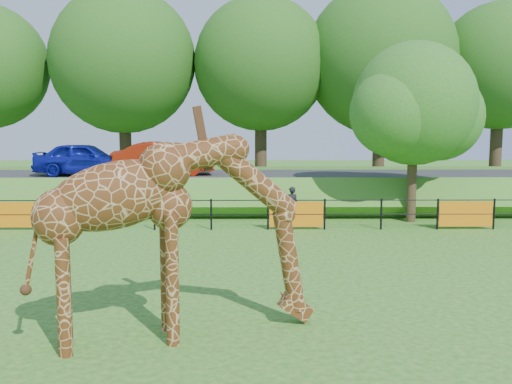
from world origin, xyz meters
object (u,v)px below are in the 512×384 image
car_blue (85,159)px  tree_east (416,109)px  giraffe (177,237)px  visitor (292,205)px  car_red (163,159)px

car_blue → tree_east: 14.24m
giraffe → visitor: size_ratio=3.64×
giraffe → tree_east: size_ratio=0.74×
giraffe → car_red: 15.93m
giraffe → car_red: bearing=82.8°
car_red → visitor: size_ratio=3.24×
giraffe → car_red: size_ratio=1.12×
car_blue → tree_east: (13.55, -3.82, 2.13)m
visitor → tree_east: size_ratio=0.20×
car_red → tree_east: (10.12, -4.00, 2.12)m
car_blue → car_red: size_ratio=0.96×
visitor → car_blue: bearing=-36.1°
giraffe → car_red: (-2.64, 15.70, 0.36)m
giraffe → tree_east: bearing=40.6°
car_blue → visitor: size_ratio=3.12×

